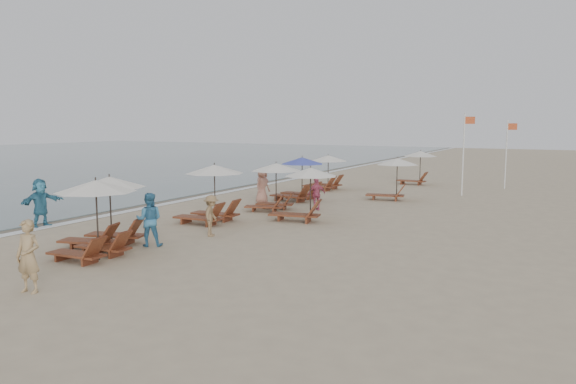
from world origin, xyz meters
The scene contains 20 objects.
ground centered at (0.00, 0.00, 0.00)m, with size 160.00×160.00×0.00m, color tan.
wet_sand_band centered at (-12.50, 10.00, 0.00)m, with size 3.20×140.00×0.01m, color #6B5E4C.
foam_line centered at (-11.20, 10.00, 0.01)m, with size 0.50×140.00×0.02m, color white.
lounger_station_0 centered at (-5.62, -2.21, 1.29)m, with size 2.52×2.34×2.39m.
lounger_station_1 centered at (-6.59, -0.79, 1.15)m, with size 2.67×2.36×2.33m.
lounger_station_2 centered at (-6.14, 4.36, 1.18)m, with size 2.72×2.38×2.39m.
lounger_station_3 centered at (-5.41, 8.27, 1.24)m, with size 2.53×2.35×2.22m.
lounger_station_4 centered at (-5.97, 11.88, 1.08)m, with size 2.72×2.28×2.28m.
lounger_station_5 centered at (-6.58, 16.75, 1.09)m, with size 2.65×2.35×2.12m.
inland_station_0 centered at (-2.95, 6.45, 1.31)m, with size 2.83×2.24×2.22m.
inland_station_1 centered at (-1.59, 14.32, 1.36)m, with size 2.74×2.24×2.22m.
inland_station_2 centered at (-2.37, 22.28, 1.41)m, with size 2.63×2.24×2.22m.
beachgoer_near centered at (-4.45, -5.25, 0.89)m, with size 0.65×0.42×1.77m, color #A18357.
beachgoer_mid_a centered at (-5.36, -0.08, 0.89)m, with size 0.86×0.67×1.78m, color teal.
beachgoer_mid_b centered at (-4.50, 2.19, 0.75)m, with size 0.97×0.56×1.50m, color olive.
beachgoer_far_a centered at (-3.66, 9.32, 0.76)m, with size 0.90×0.37×1.53m, color #BC4B68.
beachgoer_far_b centered at (-7.03, 10.03, 0.92)m, with size 0.90×0.58×1.84m, color #AD725E.
waterline_walker centered at (-11.49, 0.52, 0.96)m, with size 1.77×0.56×1.91m, color teal.
flag_pole_near centered at (1.40, 17.93, 2.56)m, with size 0.59×0.08×4.62m.
flag_pole_far centered at (3.16, 22.48, 2.37)m, with size 0.60×0.08×4.25m.
Camera 1 is at (6.98, -13.51, 4.04)m, focal length 33.88 mm.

